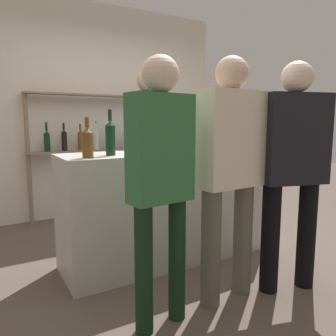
{
  "coord_description": "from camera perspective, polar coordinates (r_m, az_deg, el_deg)",
  "views": [
    {
      "loc": [
        -1.46,
        -2.51,
        1.25
      ],
      "look_at": [
        0.0,
        0.0,
        0.84
      ],
      "focal_mm": 35.0,
      "sensor_mm": 36.0,
      "label": 1
    }
  ],
  "objects": [
    {
      "name": "counter_bottle_2",
      "position": [
        2.6,
        -10.01,
        5.29
      ],
      "size": [
        0.08,
        0.08,
        0.35
      ],
      "color": "black",
      "rests_on": "bar_counter"
    },
    {
      "name": "cork_jar",
      "position": [
        3.47,
        10.66,
        4.78
      ],
      "size": [
        0.12,
        0.12,
        0.15
      ],
      "color": "silver",
      "rests_on": "bar_counter"
    },
    {
      "name": "bar_counter",
      "position": [
        3.0,
        0.0,
        -6.59
      ],
      "size": [
        1.89,
        0.59,
        0.99
      ],
      "primitive_type": "cube",
      "color": "#B7B2AD",
      "rests_on": "ground_plane"
    },
    {
      "name": "customer_right",
      "position": [
        2.53,
        20.88,
        1.14
      ],
      "size": [
        0.52,
        0.34,
        1.67
      ],
      "rotation": [
        0.0,
        0.0,
        1.29
      ],
      "color": "black",
      "rests_on": "ground_plane"
    },
    {
      "name": "counter_bottle_0",
      "position": [
        2.46,
        -13.84,
        4.46
      ],
      "size": [
        0.08,
        0.08,
        0.3
      ],
      "color": "brown",
      "rests_on": "bar_counter"
    },
    {
      "name": "counter_bottle_3",
      "position": [
        3.25,
        5.72,
        5.75
      ],
      "size": [
        0.08,
        0.08,
        0.34
      ],
      "color": "black",
      "rests_on": "bar_counter"
    },
    {
      "name": "wine_glass",
      "position": [
        2.71,
        -1.25,
        5.09
      ],
      "size": [
        0.08,
        0.08,
        0.17
      ],
      "color": "silver",
      "rests_on": "bar_counter"
    },
    {
      "name": "back_wall",
      "position": [
        4.64,
        -11.98,
        9.66
      ],
      "size": [
        3.49,
        0.12,
        2.8
      ],
      "primitive_type": "cube",
      "color": "beige",
      "rests_on": "ground_plane"
    },
    {
      "name": "counter_bottle_1",
      "position": [
        3.11,
        8.21,
        5.33
      ],
      "size": [
        0.07,
        0.07,
        0.32
      ],
      "color": "black",
      "rests_on": "bar_counter"
    },
    {
      "name": "customer_center",
      "position": [
        2.26,
        10.65,
        0.87
      ],
      "size": [
        0.5,
        0.25,
        1.68
      ],
      "rotation": [
        0.0,
        0.0,
        1.65
      ],
      "color": "#575347",
      "rests_on": "ground_plane"
    },
    {
      "name": "customer_left",
      "position": [
        1.91,
        -1.28,
        -0.47
      ],
      "size": [
        0.4,
        0.21,
        1.63
      ],
      "rotation": [
        0.0,
        0.0,
        1.69
      ],
      "color": "black",
      "rests_on": "ground_plane"
    },
    {
      "name": "server_behind_counter",
      "position": [
        3.61,
        -3.42,
        5.28
      ],
      "size": [
        0.46,
        0.31,
        1.8
      ],
      "rotation": [
        0.0,
        0.0,
        -1.91
      ],
      "color": "#121C33",
      "rests_on": "ground_plane"
    },
    {
      "name": "ground_plane",
      "position": [
        3.16,
        0.0,
        -15.34
      ],
      "size": [
        16.0,
        16.0,
        0.0
      ],
      "primitive_type": "plane",
      "color": "brown"
    },
    {
      "name": "back_shelf",
      "position": [
        4.47,
        -11.24,
        5.43
      ],
      "size": [
        1.95,
        0.18,
        1.61
      ],
      "color": "#897056",
      "rests_on": "ground_plane"
    },
    {
      "name": "ice_bucket",
      "position": [
        2.99,
        0.99,
        5.31
      ],
      "size": [
        0.19,
        0.19,
        0.24
      ],
      "color": "black",
      "rests_on": "bar_counter"
    },
    {
      "name": "counter_bottle_4",
      "position": [
        3.19,
        9.7,
        5.62
      ],
      "size": [
        0.09,
        0.09,
        0.35
      ],
      "color": "black",
      "rests_on": "bar_counter"
    }
  ]
}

